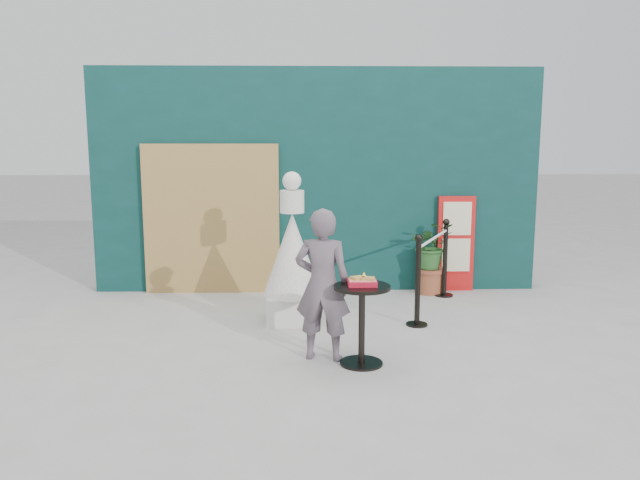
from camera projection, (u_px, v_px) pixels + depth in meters
The scene contains 10 objects.
ground at pixel (324, 371), 5.62m from camera, with size 60.00×60.00×0.00m, color #ADAAA5.
back_wall at pixel (316, 181), 8.48m from camera, with size 6.00×0.30×3.00m, color #0B312C.
bamboo_fence at pixel (212, 219), 8.32m from camera, with size 1.80×0.08×2.00m, color tan.
woman at pixel (323, 285), 5.82m from camera, with size 0.53×0.35×1.44m, color #63555F.
menu_board at pixel (456, 244), 8.48m from camera, with size 0.50×0.07×1.30m.
statue at pixel (292, 261), 7.04m from camera, with size 0.67×0.67×1.71m.
cafe_table at pixel (362, 312), 5.71m from camera, with size 0.52×0.52×0.75m.
food_basket at pixel (362, 281), 5.67m from camera, with size 0.26×0.19×0.11m.
planter at pixel (431, 252), 8.34m from camera, with size 0.57×0.50×0.98m.
stanchion_barrier at pixel (433, 270), 7.56m from camera, with size 0.84×1.54×1.03m.
Camera 1 is at (-0.18, -5.35, 2.08)m, focal length 35.00 mm.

